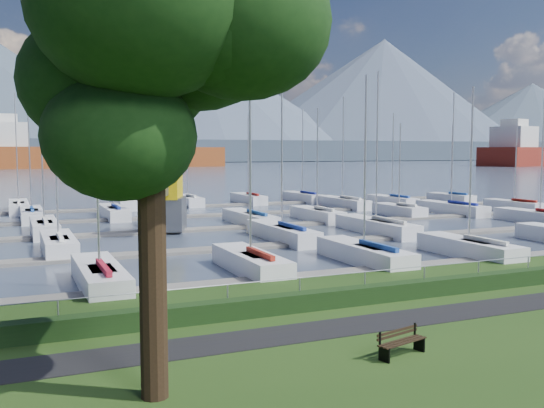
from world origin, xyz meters
TOP-DOWN VIEW (x-y plane):
  - path at (0.00, -3.00)m, footprint 160.00×2.00m
  - water at (0.00, 260.00)m, footprint 800.00×540.00m
  - hedge at (0.00, -0.40)m, footprint 80.00×0.70m
  - fence at (0.00, 0.00)m, footprint 80.00×0.04m
  - foothill at (0.00, 330.00)m, footprint 900.00×80.00m
  - mountains at (7.35, 404.62)m, footprint 1190.00×360.00m
  - docks at (0.00, 26.00)m, footprint 90.00×41.60m
  - bench_left at (-3.63, -6.26)m, footprint 1.85×0.85m
  - tree at (-10.64, -5.89)m, footprint 7.33×7.45m
  - crane at (-2.77, 27.37)m, footprint 6.00×13.48m
  - cargo_ship_mid at (13.11, 216.82)m, footprint 96.63×26.19m
  - cargo_ship_east at (202.24, 176.96)m, footprint 87.27×39.50m
  - sailboat_fleet at (-1.61, 28.73)m, footprint 73.83×49.31m

SIDE VIEW (x-z plane):
  - water at x=0.00m, z-range -0.50..-0.30m
  - docks at x=0.00m, z-range -0.34..-0.09m
  - path at x=0.00m, z-range -0.01..0.03m
  - hedge at x=0.00m, z-range 0.00..0.70m
  - bench_left at x=-3.63m, z-range -0.01..0.84m
  - fence at x=0.00m, z-range 1.18..1.22m
  - cargo_ship_mid at x=13.11m, z-range -7.17..14.33m
  - cargo_ship_east at x=202.24m, z-range -7.06..14.44m
  - crane at x=-2.77m, z-range -5.85..16.50m
  - sailboat_fleet at x=-1.61m, z-range -1.06..11.73m
  - foothill at x=0.00m, z-range 0.00..12.00m
  - tree at x=-10.64m, z-range 2.74..14.78m
  - mountains at x=7.35m, z-range -10.82..104.18m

